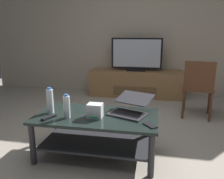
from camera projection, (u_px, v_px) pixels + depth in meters
name	position (u px, v px, depth m)	size (l,w,h in m)	color
ground_plane	(111.00, 148.00, 2.56)	(7.68, 7.68, 0.00)	#9E9384
back_wall	(134.00, 26.00, 4.68)	(6.40, 0.12, 2.80)	#B2A38C
coffee_table	(96.00, 127.00, 2.35)	(1.25, 0.66, 0.45)	black
media_cabinet	(136.00, 83.00, 4.64)	(1.87, 0.52, 0.53)	olive
television	(136.00, 55.00, 4.47)	(1.00, 0.20, 0.65)	black
dining_chair	(198.00, 86.00, 3.37)	(0.51, 0.51, 0.88)	#59331E
laptop	(130.00, 107.00, 2.36)	(0.49, 0.52, 0.18)	#333338
router_box	(95.00, 111.00, 2.24)	(0.15, 0.12, 0.14)	silver
water_bottle_near	(50.00, 101.00, 2.35)	(0.07, 0.07, 0.28)	silver
water_bottle_far	(67.00, 107.00, 2.22)	(0.07, 0.07, 0.24)	silver
cell_phone	(150.00, 125.00, 2.05)	(0.07, 0.14, 0.01)	black
tv_remote	(49.00, 117.00, 2.23)	(0.04, 0.16, 0.02)	black
soundbar_remote	(99.00, 110.00, 2.43)	(0.04, 0.16, 0.02)	#2D2D30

